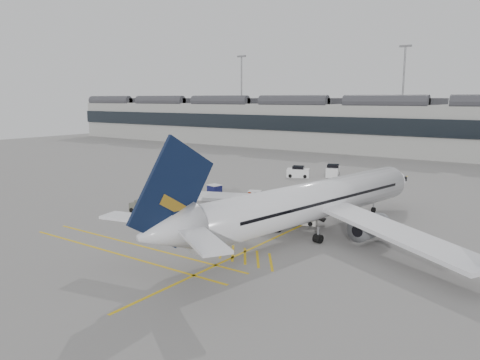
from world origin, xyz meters
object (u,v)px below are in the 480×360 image
Objects in this scene: airliner_main at (309,202)px; belt_loader at (296,217)px; pushback_tug at (142,207)px; baggage_cart_a at (254,201)px; ramp_agent_a at (261,205)px; ramp_agent_b at (249,201)px.

airliner_main is 4.43m from belt_loader.
belt_loader is 1.83× the size of pushback_tug.
belt_loader reaches higher than baggage_cart_a.
ramp_agent_a is at bearing 162.12° from airliner_main.
belt_loader reaches higher than ramp_agent_a.
ramp_agent_b is (-1.83, 0.28, 0.18)m from ramp_agent_a.
ramp_agent_a is 0.82× the size of ramp_agent_b.
baggage_cart_a is at bearing 32.09° from pushback_tug.
belt_loader is at bearing 10.97° from pushback_tug.
ramp_agent_a is 0.61× the size of pushback_tug.
pushback_tug is at bearing 171.74° from ramp_agent_a.
pushback_tug is (-8.81, -7.82, -0.38)m from ramp_agent_b.
belt_loader is 16.95m from pushback_tug.
baggage_cart_a reaches higher than pushback_tug.
baggage_cart_a is at bearing 175.86° from ramp_agent_b.
ramp_agent_b is (-9.79, 4.62, -1.92)m from airliner_main.
ramp_agent_b is at bearing 148.99° from belt_loader.
ramp_agent_b is at bearing 127.77° from ramp_agent_a.
ramp_agent_b is 11.79m from pushback_tug.
baggage_cart_a is 0.64× the size of pushback_tug.
ramp_agent_a is (-7.96, 4.34, -2.10)m from airliner_main.
belt_loader is 2.84× the size of baggage_cart_a.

